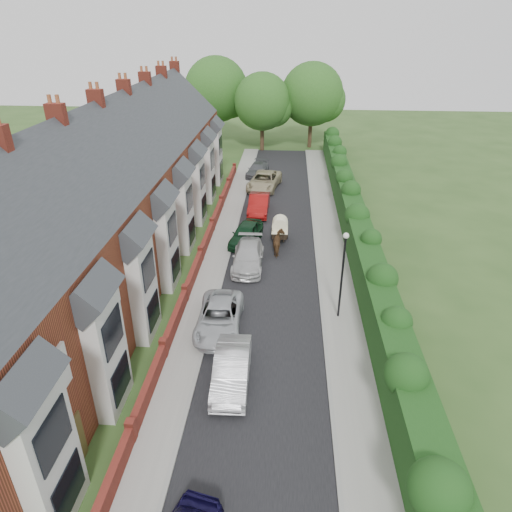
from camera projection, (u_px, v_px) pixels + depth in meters
The scene contains 22 objects.
ground at pixel (274, 362), 21.97m from camera, with size 140.00×140.00×0.00m, color #2D4C1E.
road at pixel (273, 257), 31.73m from camera, with size 6.00×58.00×0.02m, color black.
pavement_hedge_side at pixel (332, 258), 31.44m from camera, with size 2.20×58.00×0.12m, color gray.
pavement_house_side at pixel (218, 254), 31.95m from camera, with size 1.70×58.00×0.12m, color gray.
kerb_hedge_side at pixel (317, 257), 31.51m from camera, with size 0.18×58.00×0.13m, color gray.
kerb_house_side at pixel (229, 255), 31.90m from camera, with size 0.18×58.00×0.13m, color gray.
hedge at pixel (361, 239), 30.61m from camera, with size 2.10×58.00×2.85m.
terrace_row at pixel (113, 197), 29.43m from camera, with size 9.05×40.50×11.50m.
garden_wall_row at pixel (201, 255), 30.95m from camera, with size 0.35×40.35×1.10m.
lamppost at pixel (343, 265), 23.77m from camera, with size 0.32×0.32×5.16m.
tree_far_left at pixel (265, 103), 54.95m from camera, with size 7.14×6.80×9.29m.
tree_far_right at pixel (315, 96), 56.06m from camera, with size 7.98×7.60×10.31m.
tree_far_back at pixel (220, 91), 57.57m from camera, with size 8.40×8.00×10.82m.
car_silver_a at pixel (232, 369), 20.46m from camera, with size 1.56×4.46×1.47m, color silver.
car_silver_b at pixel (219, 317), 24.11m from camera, with size 2.29×4.97×1.38m, color #BABEC2.
car_white at pixel (248, 257), 30.24m from camera, with size 1.98×4.87×1.41m, color #BABABA.
car_green at pixel (246, 234), 33.39m from camera, with size 1.76×4.37×1.49m, color black.
car_red at pixel (259, 204), 38.61m from camera, with size 1.63×4.67×1.54m, color maroon.
car_beige at pixel (264, 181), 44.13m from camera, with size 2.61×5.66×1.57m, color tan.
car_grey at pixel (258, 170), 47.86m from camera, with size 1.82×4.49×1.30m, color #4F5256.
horse at pixel (279, 243), 31.84m from camera, with size 0.85×1.87×1.58m, color #52361E.
horse_cart at pixel (280, 227), 33.48m from camera, with size 1.22×2.69×1.94m.
Camera 1 is at (0.37, -17.13, 14.71)m, focal length 32.00 mm.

